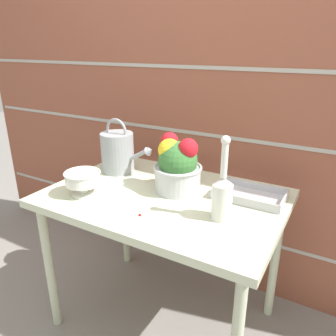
{
  "coord_description": "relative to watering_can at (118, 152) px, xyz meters",
  "views": [
    {
      "loc": [
        0.7,
        -1.19,
        1.4
      ],
      "look_at": [
        0.0,
        0.04,
        0.86
      ],
      "focal_mm": 35.0,
      "sensor_mm": 36.0,
      "label": 1
    }
  ],
  "objects": [
    {
      "name": "ground_plane",
      "position": [
        0.37,
        -0.14,
        -0.85
      ],
      "size": [
        12.0,
        12.0,
        0.0
      ],
      "primitive_type": "plane",
      "color": "gray"
    },
    {
      "name": "brick_wall",
      "position": [
        0.37,
        0.37,
        0.25
      ],
      "size": [
        3.6,
        0.08,
        2.2
      ],
      "color": "brown",
      "rests_on": "ground_plane"
    },
    {
      "name": "patio_table",
      "position": [
        0.37,
        -0.14,
        -0.19
      ],
      "size": [
        1.08,
        0.74,
        0.74
      ],
      "color": "beige",
      "rests_on": "ground_plane"
    },
    {
      "name": "watering_can",
      "position": [
        0.0,
        0.0,
        0.0
      ],
      "size": [
        0.32,
        0.18,
        0.29
      ],
      "color": "#93999E",
      "rests_on": "patio_table"
    },
    {
      "name": "crystal_pedestal_bowl",
      "position": [
        0.04,
        -0.32,
        -0.04
      ],
      "size": [
        0.17,
        0.17,
        0.11
      ],
      "color": "silver",
      "rests_on": "patio_table"
    },
    {
      "name": "flower_planter",
      "position": [
        0.4,
        -0.06,
        0.01
      ],
      "size": [
        0.23,
        0.23,
        0.27
      ],
      "color": "#BCBCC1",
      "rests_on": "patio_table"
    },
    {
      "name": "glass_decanter",
      "position": [
        0.68,
        -0.22,
        -0.0
      ],
      "size": [
        0.08,
        0.08,
        0.34
      ],
      "color": "silver",
      "rests_on": "patio_table"
    },
    {
      "name": "wire_tray",
      "position": [
        0.72,
        0.02,
        -0.1
      ],
      "size": [
        0.31,
        0.19,
        0.04
      ],
      "color": "#B7B7BC",
      "rests_on": "patio_table"
    },
    {
      "name": "fallen_petal",
      "position": [
        0.38,
        -0.36,
        -0.11
      ],
      "size": [
        0.01,
        0.01,
        0.01
      ],
      "color": "red",
      "rests_on": "patio_table"
    }
  ]
}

